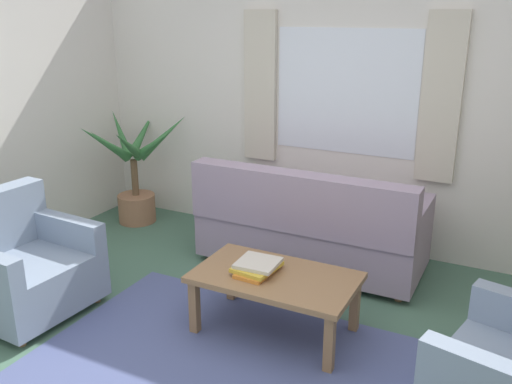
% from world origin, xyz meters
% --- Properties ---
extents(ground_plane, '(6.24, 6.24, 0.00)m').
position_xyz_m(ground_plane, '(0.00, 0.00, 0.00)').
color(ground_plane, '#476B56').
extents(wall_back, '(5.32, 0.12, 2.60)m').
position_xyz_m(wall_back, '(0.00, 2.26, 1.30)').
color(wall_back, silver).
rests_on(wall_back, ground_plane).
extents(window_with_curtains, '(1.98, 0.07, 1.40)m').
position_xyz_m(window_with_curtains, '(0.00, 2.18, 1.45)').
color(window_with_curtains, white).
extents(area_rug, '(2.41, 1.68, 0.01)m').
position_xyz_m(area_rug, '(0.00, 0.00, 0.01)').
color(area_rug, '#4C5684').
rests_on(area_rug, ground_plane).
extents(couch, '(1.90, 0.82, 0.92)m').
position_xyz_m(couch, '(-0.06, 1.56, 0.37)').
color(couch, '#998499').
rests_on(couch, ground_plane).
extents(armchair_left, '(0.87, 0.89, 0.88)m').
position_xyz_m(armchair_left, '(-1.69, -0.06, 0.35)').
color(armchair_left, gray).
rests_on(armchair_left, ground_plane).
extents(coffee_table, '(1.10, 0.64, 0.44)m').
position_xyz_m(coffee_table, '(0.12, 0.50, 0.38)').
color(coffee_table, olive).
rests_on(coffee_table, ground_plane).
extents(book_stack_on_table, '(0.29, 0.35, 0.08)m').
position_xyz_m(book_stack_on_table, '(-0.01, 0.49, 0.48)').
color(book_stack_on_table, orange).
rests_on(book_stack_on_table, coffee_table).
extents(potted_plant, '(1.12, 1.28, 1.16)m').
position_xyz_m(potted_plant, '(-2.08, 1.76, 0.52)').
color(potted_plant, '#9E6B4C').
rests_on(potted_plant, ground_plane).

